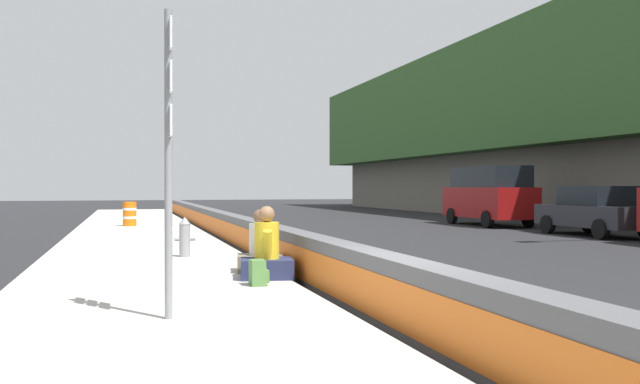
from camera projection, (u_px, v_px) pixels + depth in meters
The scene contains 11 objects.
ground_plane at pixel (396, 329), 7.82m from camera, with size 160.00×160.00×0.00m, color #232326.
sidewalk_strip at pixel (167, 337), 7.07m from camera, with size 80.00×4.40×0.14m, color #B5B2A8.
jersey_barrier at pixel (396, 293), 7.82m from camera, with size 76.00×0.45×0.85m.
route_sign_post at pixel (169, 139), 7.69m from camera, with size 0.44×0.09×3.60m.
fire_hydrant at pixel (185, 236), 14.57m from camera, with size 0.26×0.46×0.88m.
seated_person_foreground at pixel (267, 255), 11.16m from camera, with size 0.87×0.98×1.22m.
seated_person_middle at pixel (260, 252), 12.04m from camera, with size 0.81×0.91×1.13m.
backpack at pixel (258, 273), 10.32m from camera, with size 0.32×0.28×0.40m.
construction_barrel at pixel (130, 214), 26.09m from camera, with size 0.54×0.54×0.95m.
parked_car_third at pixel (595, 211), 22.61m from camera, with size 4.56×2.06×1.71m.
parked_car_fourth at pixel (489, 194), 28.76m from camera, with size 5.17×2.24×2.56m.
Camera 1 is at (-7.23, 3.08, 1.68)m, focal length 37.17 mm.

